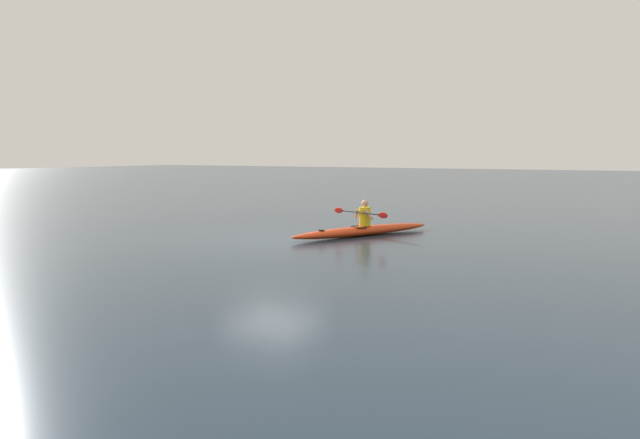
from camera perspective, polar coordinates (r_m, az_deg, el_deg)
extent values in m
plane|color=#1E2D3D|center=(18.00, -4.23, -1.78)|extent=(160.00, 160.00, 0.00)
ellipsoid|color=red|center=(18.82, 3.89, -1.01)|extent=(2.49, 5.02, 0.28)
torus|color=black|center=(18.68, 3.44, -0.69)|extent=(0.66, 0.66, 0.04)
cylinder|color=black|center=(17.82, 0.12, -0.97)|extent=(0.18, 0.18, 0.02)
cylinder|color=yellow|center=(18.81, 4.04, 0.27)|extent=(0.33, 0.33, 0.55)
sphere|color=tan|center=(18.78, 4.05, 1.45)|extent=(0.21, 0.21, 0.21)
cylinder|color=black|center=(18.67, 3.59, 0.62)|extent=(1.84, 0.78, 0.03)
ellipsoid|color=red|center=(17.94, 5.65, 0.38)|extent=(0.39, 0.19, 0.17)
ellipsoid|color=red|center=(19.42, 1.68, 0.84)|extent=(0.39, 0.19, 0.17)
cylinder|color=tan|center=(18.55, 4.40, 0.43)|extent=(0.32, 0.16, 0.34)
cylinder|color=tan|center=(18.95, 3.33, 0.55)|extent=(0.24, 0.27, 0.34)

